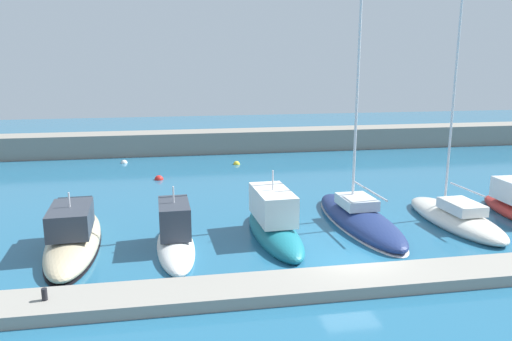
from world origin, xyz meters
The scene contains 12 objects.
ground_plane centered at (0.00, 0.00, 0.00)m, with size 120.00×120.00×0.00m, color #236084.
dock_pier centered at (0.00, -2.19, 0.24)m, with size 32.10×2.20×0.48m, color gray.
breakwater_seawall centered at (0.00, 28.37, 1.03)m, with size 108.00×3.11×2.05m, color gray.
motorboat_sand_nearest centered at (-12.31, 4.31, 0.52)m, with size 2.93×9.53×3.17m.
motorboat_white_second centered at (-7.50, 3.27, 0.64)m, with size 1.91×6.70×3.30m.
motorboat_teal_third centered at (-2.53, 4.04, 0.74)m, with size 2.41×7.72×3.79m.
sailboat_navy_fourth centered at (2.49, 5.15, 0.38)m, with size 3.01×10.00×16.33m.
sailboat_ivory_fifth centered at (7.72, 4.28, 0.38)m, with size 3.00×8.20×13.08m.
mooring_buoy_white centered at (-11.48, 24.33, 0.00)m, with size 0.55×0.55×0.55m, color white.
mooring_buoy_red centered at (-8.44, 17.59, 0.00)m, with size 0.67×0.67×0.67m, color red.
mooring_buoy_yellow centered at (-1.92, 22.10, 0.00)m, with size 0.57×0.57×0.57m, color yellow.
dock_bollard centered at (-12.20, -2.19, 0.70)m, with size 0.20×0.20×0.44m, color black.
Camera 1 is at (-7.67, -19.64, 8.88)m, focal length 35.16 mm.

